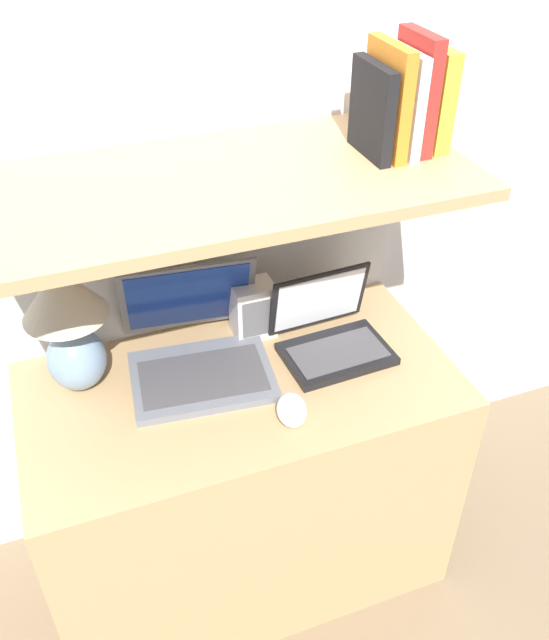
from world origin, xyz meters
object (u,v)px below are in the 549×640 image
object	(u,v)px
laptop_small	(331,335)
book_red	(416,93)
laptop_large	(197,350)
book_yellow	(433,98)
book_black	(372,110)
table_lamp	(68,319)
computer_mouse	(292,410)
book_white	(402,101)
book_orange	(387,100)
router_box	(253,309)

from	to	relation	value
laptop_small	book_red	bearing A→B (deg)	7.34
laptop_small	book_red	size ratio (longest dim) A/B	1.12
laptop_large	laptop_small	size ratio (longest dim) A/B	1.36
book_yellow	book_black	distance (m)	0.15
table_lamp	computer_mouse	bearing A→B (deg)	-32.70
laptop_large	book_white	world-z (taller)	book_white
book_red	book_black	distance (m)	0.10
book_red	book_black	xyz separation A→B (m)	(-0.10, 0.00, -0.03)
computer_mouse	book_black	size ratio (longest dim) A/B	0.63
laptop_large	book_yellow	size ratio (longest dim) A/B	1.75
book_orange	book_black	size ratio (longest dim) A/B	1.19
book_white	book_black	distance (m)	0.07
book_white	book_orange	bearing A→B (deg)	180.00
laptop_large	book_black	xyz separation A→B (m)	(0.41, -0.03, 0.56)
laptop_large	book_white	xyz separation A→B (m)	(0.48, -0.03, 0.57)
laptop_large	book_white	bearing A→B (deg)	-3.76
laptop_large	book_black	bearing A→B (deg)	-4.39
book_white	book_black	size ratio (longest dim) A/B	1.11
laptop_small	book_black	bearing A→B (deg)	16.94
book_red	book_white	bearing A→B (deg)	180.00
book_orange	laptop_large	bearing A→B (deg)	175.95
laptop_small	computer_mouse	size ratio (longest dim) A/B	2.23
laptop_small	computer_mouse	distance (m)	0.27
computer_mouse	router_box	world-z (taller)	router_box
table_lamp	computer_mouse	xyz separation A→B (m)	(0.44, -0.28, -0.18)
computer_mouse	book_red	bearing A→B (deg)	30.85
book_yellow	book_red	bearing A→B (deg)	180.00
laptop_small	router_box	xyz separation A→B (m)	(-0.16, 0.13, 0.03)
table_lamp	book_orange	bearing A→B (deg)	-5.11
computer_mouse	book_red	size ratio (longest dim) A/B	0.50
laptop_large	laptop_small	world-z (taller)	laptop_large
table_lamp	book_black	size ratio (longest dim) A/B	1.71
table_lamp	book_orange	distance (m)	0.85
laptop_small	book_red	world-z (taller)	book_red
laptop_large	computer_mouse	bearing A→B (deg)	-58.24
table_lamp	computer_mouse	world-z (taller)	table_lamp
book_yellow	book_red	size ratio (longest dim) A/B	0.87
laptop_small	book_black	xyz separation A→B (m)	(0.07, 0.02, 0.57)
book_red	computer_mouse	bearing A→B (deg)	-149.15
laptop_large	book_black	distance (m)	0.69
laptop_small	book_white	distance (m)	0.60
computer_mouse	book_orange	distance (m)	0.71
router_box	book_yellow	bearing A→B (deg)	-16.24
laptop_large	book_white	size ratio (longest dim) A/B	1.73
book_yellow	book_black	size ratio (longest dim) A/B	1.09
book_white	book_orange	size ratio (longest dim) A/B	0.94
computer_mouse	book_black	xyz separation A→B (m)	(0.26, 0.22, 0.59)
laptop_small	book_yellow	distance (m)	0.62
computer_mouse	book_red	xyz separation A→B (m)	(0.36, 0.22, 0.62)
computer_mouse	book_yellow	xyz separation A→B (m)	(0.40, 0.22, 0.60)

